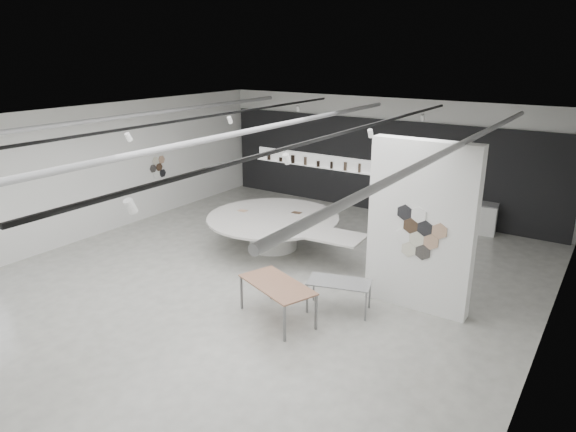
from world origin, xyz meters
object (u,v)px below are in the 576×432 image
Objects in this scene: display_island at (275,228)px; kitchen_counter at (469,216)px; partition_column at (421,227)px; sample_table_stone at (339,284)px; sample_table_wood at (277,286)px.

kitchen_counter reaches higher than display_island.
sample_table_stone is (-1.27, -1.08, -1.19)m from partition_column.
display_island reaches higher than sample_table_wood.
display_island is 3.82m from sample_table_stone.
kitchen_counter is at bearing 94.03° from partition_column.
sample_table_wood is at bearing -135.74° from partition_column.
sample_table_stone is at bearing -139.76° from partition_column.
display_island is at bearing -139.89° from kitchen_counter.
sample_table_wood is 7.82m from kitchen_counter.
partition_column reaches higher than kitchen_counter.
display_island is at bearing 125.74° from sample_table_wood.
display_island is at bearing 145.60° from sample_table_stone.
kitchen_counter is (1.75, 7.62, -0.27)m from sample_table_wood.
kitchen_counter reaches higher than sample_table_stone.
partition_column reaches higher than sample_table_stone.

